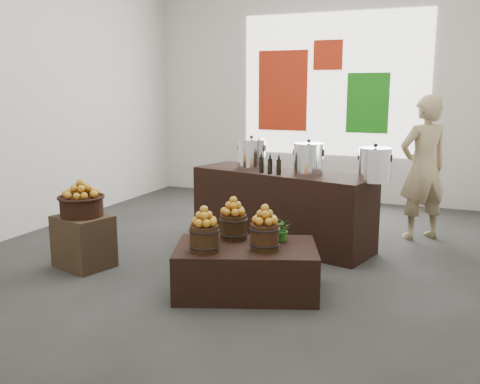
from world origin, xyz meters
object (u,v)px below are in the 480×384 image
at_px(crate, 84,241).
at_px(display_table, 246,269).
at_px(stock_pot_left, 251,155).
at_px(stock_pot_right, 375,166).
at_px(shopper, 423,168).
at_px(stock_pot_center, 308,160).
at_px(wicker_basket, 82,207).
at_px(counter, 282,208).

relative_size(crate, display_table, 0.43).
distance_m(stock_pot_left, stock_pot_right, 1.66).
bearing_deg(shopper, stock_pot_center, 0.64).
bearing_deg(stock_pot_right, shopper, 70.91).
height_order(wicker_basket, shopper, shopper).
distance_m(display_table, stock_pot_center, 1.82).
bearing_deg(display_table, shopper, 41.53).
bearing_deg(shopper, wicker_basket, -1.47).
relative_size(crate, counter, 0.25).
xyz_separation_m(stock_pot_left, stock_pot_center, (0.81, -0.20, 0.00)).
distance_m(stock_pot_left, stock_pot_center, 0.83).
bearing_deg(display_table, stock_pot_left, 89.46).
bearing_deg(wicker_basket, shopper, 38.17).
distance_m(wicker_basket, shopper, 4.25).
relative_size(wicker_basket, counter, 0.20).
distance_m(stock_pot_center, shopper, 1.63).
distance_m(counter, shopper, 1.92).
bearing_deg(crate, stock_pot_right, 25.31).
bearing_deg(stock_pot_right, crate, -154.69).
height_order(display_table, stock_pot_center, stock_pot_center).
relative_size(crate, stock_pot_left, 1.64).
height_order(stock_pot_center, stock_pot_right, same).
relative_size(wicker_basket, display_table, 0.34).
height_order(wicker_basket, stock_pot_right, stock_pot_right).
distance_m(crate, stock_pot_center, 2.75).
bearing_deg(shopper, crate, -1.47).
xyz_separation_m(stock_pot_left, stock_pot_right, (1.61, -0.40, 0.00)).
bearing_deg(stock_pot_center, stock_pot_left, 166.13).
height_order(crate, stock_pot_right, stock_pot_right).
bearing_deg(counter, stock_pot_center, -0.00).
height_order(display_table, counter, counter).
relative_size(counter, stock_pot_right, 6.47).
distance_m(wicker_basket, counter, 2.42).
relative_size(stock_pot_left, stock_pot_center, 1.00).
bearing_deg(display_table, wicker_basket, 159.21).
distance_m(stock_pot_center, stock_pot_right, 0.83).
xyz_separation_m(crate, display_table, (1.94, -0.01, -0.06)).
xyz_separation_m(counter, stock_pot_center, (0.35, -0.09, 0.64)).
xyz_separation_m(display_table, stock_pot_right, (0.97, 1.38, 0.88)).
bearing_deg(stock_pot_center, counter, 166.13).
relative_size(display_table, shopper, 0.72).
relative_size(crate, wicker_basket, 1.25).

